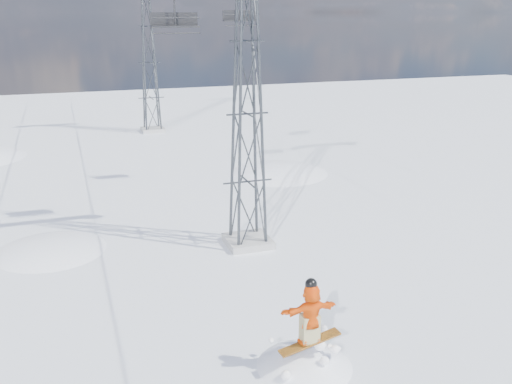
# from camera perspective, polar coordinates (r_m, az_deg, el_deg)

# --- Properties ---
(ground) EXTENTS (120.00, 120.00, 0.00)m
(ground) POSITION_cam_1_polar(r_m,az_deg,el_deg) (17.05, 5.19, -15.49)
(ground) COLOR white
(ground) RESTS_ON ground
(snow_terrain) EXTENTS (39.00, 37.00, 22.00)m
(snow_terrain) POSITION_cam_1_polar(r_m,az_deg,el_deg) (39.11, -14.96, -11.97)
(snow_terrain) COLOR white
(snow_terrain) RESTS_ON ground
(lift_tower_near) EXTENTS (5.20, 1.80, 11.43)m
(lift_tower_near) POSITION_cam_1_polar(r_m,az_deg,el_deg) (22.39, -0.87, 7.74)
(lift_tower_near) COLOR #999999
(lift_tower_near) RESTS_ON ground
(lift_tower_far) EXTENTS (5.20, 1.80, 11.43)m
(lift_tower_far) POSITION_cam_1_polar(r_m,az_deg,el_deg) (46.65, -10.63, 12.55)
(lift_tower_far) COLOR #999999
(lift_tower_far) RESTS_ON ground
(lift_chair_near) EXTENTS (1.94, 0.56, 2.40)m
(lift_chair_near) POSITION_cam_1_polar(r_m,az_deg,el_deg) (24.05, -8.13, 16.54)
(lift_chair_near) COLOR black
(lift_chair_near) RESTS_ON ground
(lift_chair_mid) EXTENTS (1.81, 0.52, 2.24)m
(lift_chair_mid) POSITION_cam_1_polar(r_m,az_deg,el_deg) (30.21, -1.55, 17.11)
(lift_chair_mid) COLOR black
(lift_chair_mid) RESTS_ON ground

